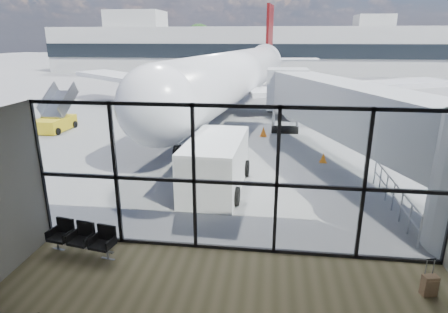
% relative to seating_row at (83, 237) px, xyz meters
% --- Properties ---
extents(ground, '(220.00, 220.00, 0.00)m').
position_rel_seating_row_xyz_m(ground, '(4.48, 40.72, -0.53)').
color(ground, slate).
rests_on(ground, ground).
extents(lounge_shell, '(12.02, 8.01, 4.51)m').
position_rel_seating_row_xyz_m(lounge_shell, '(4.48, -4.08, 2.12)').
color(lounge_shell, brown).
rests_on(lounge_shell, ground).
extents(glass_curtain_wall, '(12.10, 0.12, 4.50)m').
position_rel_seating_row_xyz_m(glass_curtain_wall, '(4.48, 0.72, 1.72)').
color(glass_curtain_wall, white).
rests_on(glass_curtain_wall, ground).
extents(jet_bridge, '(8.00, 16.50, 4.33)m').
position_rel_seating_row_xyz_m(jet_bridge, '(9.38, 7.80, 2.23)').
color(jet_bridge, '#A7AAAC').
rests_on(jet_bridge, ground).
extents(apron_railing, '(0.06, 5.46, 1.11)m').
position_rel_seating_row_xyz_m(apron_railing, '(10.08, 4.22, 0.19)').
color(apron_railing, gray).
rests_on(apron_railing, ground).
extents(far_terminal, '(80.00, 12.20, 11.00)m').
position_rel_seating_row_xyz_m(far_terminal, '(3.89, 62.69, 3.68)').
color(far_terminal, '#A5A4A0').
rests_on(far_terminal, ground).
extents(tree_0, '(4.95, 4.95, 7.12)m').
position_rel_seating_row_xyz_m(tree_0, '(-40.52, 72.72, 4.10)').
color(tree_0, '#382619').
rests_on(tree_0, ground).
extents(tree_1, '(5.61, 5.61, 8.07)m').
position_rel_seating_row_xyz_m(tree_1, '(-34.52, 72.72, 4.73)').
color(tree_1, '#382619').
rests_on(tree_1, ground).
extents(tree_2, '(6.27, 6.27, 9.03)m').
position_rel_seating_row_xyz_m(tree_2, '(-28.52, 72.72, 5.35)').
color(tree_2, '#382619').
rests_on(tree_2, ground).
extents(tree_3, '(4.95, 4.95, 7.12)m').
position_rel_seating_row_xyz_m(tree_3, '(-22.52, 72.72, 4.10)').
color(tree_3, '#382619').
rests_on(tree_3, ground).
extents(tree_4, '(5.61, 5.61, 8.07)m').
position_rel_seating_row_xyz_m(tree_4, '(-16.52, 72.72, 4.73)').
color(tree_4, '#382619').
rests_on(tree_4, ground).
extents(tree_5, '(6.27, 6.27, 9.03)m').
position_rel_seating_row_xyz_m(tree_5, '(-10.52, 72.72, 5.35)').
color(tree_5, '#382619').
rests_on(tree_5, ground).
extents(seating_row, '(2.15, 0.95, 0.95)m').
position_rel_seating_row_xyz_m(seating_row, '(0.00, 0.00, 0.00)').
color(seating_row, gray).
rests_on(seating_row, ground).
extents(suitcase, '(0.41, 0.33, 0.99)m').
position_rel_seating_row_xyz_m(suitcase, '(9.55, -0.79, -0.23)').
color(suitcase, '#927151').
rests_on(suitcase, ground).
extents(airliner, '(34.09, 39.68, 10.25)m').
position_rel_seating_row_xyz_m(airliner, '(2.52, 24.59, 2.59)').
color(airliner, silver).
rests_on(airliner, ground).
extents(service_van, '(2.65, 5.13, 2.19)m').
position_rel_seating_row_xyz_m(service_van, '(3.17, 5.44, 0.60)').
color(service_van, white).
rests_on(service_van, ground).
extents(belt_loader, '(1.76, 4.30, 1.97)m').
position_rel_seating_row_xyz_m(belt_loader, '(-3.20, 18.25, 0.13)').
color(belt_loader, black).
rests_on(belt_loader, ground).
extents(mobile_stairs, '(2.00, 3.64, 2.53)m').
position_rel_seating_row_xyz_m(mobile_stairs, '(-9.52, 14.53, 0.08)').
color(mobile_stairs, gold).
rests_on(mobile_stairs, ground).
extents(traffic_cone_a, '(0.45, 0.45, 0.65)m').
position_rel_seating_row_xyz_m(traffic_cone_a, '(4.96, 14.77, -0.22)').
color(traffic_cone_a, orange).
rests_on(traffic_cone_a, ground).
extents(traffic_cone_b, '(0.37, 0.37, 0.52)m').
position_rel_seating_row_xyz_m(traffic_cone_b, '(8.21, 9.72, -0.28)').
color(traffic_cone_b, orange).
rests_on(traffic_cone_b, ground).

